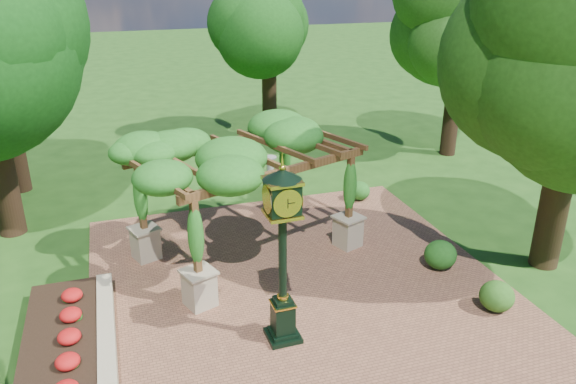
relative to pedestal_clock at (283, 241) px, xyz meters
name	(u,v)px	position (x,y,z in m)	size (l,w,h in m)	color
ground	(322,323)	(1.01, 0.29, -2.36)	(120.00, 120.00, 0.00)	#1E4714
brick_plaza	(307,298)	(1.01, 1.29, -2.34)	(10.00, 12.00, 0.04)	brown
border_wall	(107,341)	(-3.59, 0.79, -2.16)	(0.35, 5.00, 0.40)	#C6B793
flower_bed	(61,351)	(-4.49, 0.79, -2.18)	(1.50, 5.00, 0.36)	red
pedestal_clock	(283,241)	(0.00, 0.00, 0.00)	(0.79, 0.79, 3.93)	black
pergola	(247,155)	(0.26, 3.98, 0.51)	(6.40, 5.17, 3.49)	tan
sundial	(270,170)	(2.36, 9.17, -1.96)	(0.54, 0.54, 0.92)	gray
shrub_front	(497,296)	(5.00, -0.49, -1.96)	(0.79, 0.79, 0.71)	#275718
shrub_mid	(440,255)	(4.81, 1.59, -1.94)	(0.84, 0.84, 0.76)	#1C5016
shrub_back	(359,191)	(4.70, 6.42, -2.00)	(0.70, 0.70, 0.63)	#205C1A
tree_north	(269,27)	(3.89, 14.51, 2.53)	(3.68, 3.68, 7.14)	#311F13
tree_east_far	(464,7)	(10.31, 9.85, 3.55)	(4.28, 4.28, 8.61)	black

